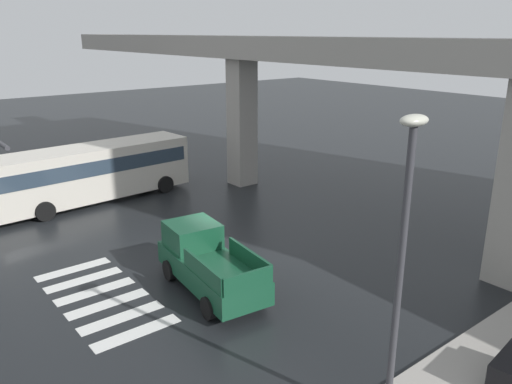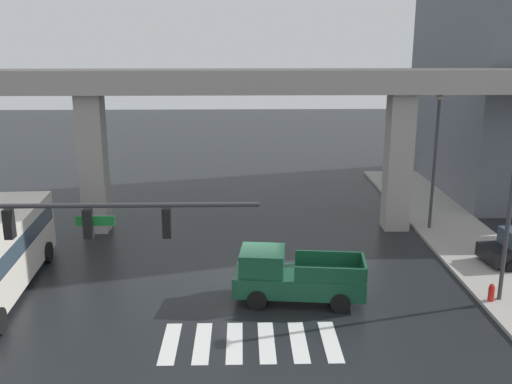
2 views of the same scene
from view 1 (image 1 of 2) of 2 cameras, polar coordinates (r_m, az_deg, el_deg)
ground_plane at (r=20.76m, az=-3.52°, el=-7.36°), size 120.00×120.00×0.00m
crosswalk_stripes at (r=18.63m, az=-16.96°, el=-11.23°), size 6.05×2.80×0.01m
elevated_overpass at (r=23.51m, az=10.53°, el=13.79°), size 59.20×2.13×8.50m
pickup_truck at (r=18.14m, az=-5.50°, el=-7.82°), size 5.28×2.50×2.08m
city_bus at (r=28.28m, az=-18.10°, el=2.32°), size 3.29×10.94×2.99m
street_lamp_near_corner at (r=10.94m, az=16.11°, el=-5.65°), size 0.44×0.70×7.24m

